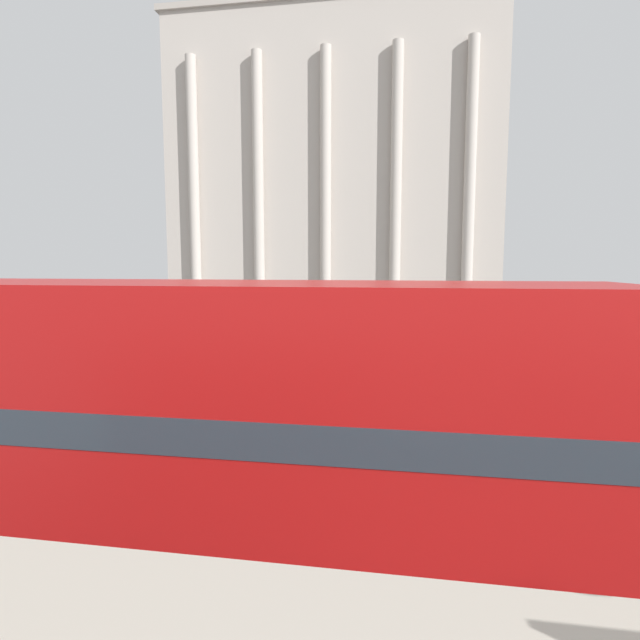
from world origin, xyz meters
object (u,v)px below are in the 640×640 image
(double_decker_bus, at_px, (195,416))
(plaza_building_left, at_px, (338,175))
(car_black, at_px, (313,330))
(pedestrian_blue, at_px, (309,339))
(pedestrian_olive, at_px, (548,354))
(pedestrian_grey, at_px, (584,347))
(traffic_light_mid, at_px, (483,318))

(double_decker_bus, xyz_separation_m, plaza_building_left, (-3.45, 42.73, 10.73))
(car_black, height_order, pedestrian_blue, pedestrian_blue)
(plaza_building_left, height_order, pedestrian_blue, plaza_building_left)
(pedestrian_blue, distance_m, pedestrian_olive, 10.18)
(car_black, height_order, pedestrian_grey, pedestrian_grey)
(double_decker_bus, bearing_deg, pedestrian_olive, 64.89)
(pedestrian_grey, bearing_deg, car_black, -141.33)
(double_decker_bus, xyz_separation_m, pedestrian_grey, (10.64, 16.29, -1.41))
(pedestrian_blue, height_order, pedestrian_olive, pedestrian_blue)
(pedestrian_olive, bearing_deg, pedestrian_blue, -173.63)
(pedestrian_grey, bearing_deg, traffic_light_mid, -85.76)
(double_decker_bus, bearing_deg, car_black, 101.70)
(traffic_light_mid, relative_size, pedestrian_grey, 2.25)
(plaza_building_left, relative_size, pedestrian_olive, 17.78)
(pedestrian_olive, xyz_separation_m, pedestrian_grey, (2.03, 1.99, -0.00))
(plaza_building_left, relative_size, traffic_light_mid, 7.92)
(double_decker_bus, bearing_deg, traffic_light_mid, 71.89)
(traffic_light_mid, bearing_deg, plaza_building_left, 107.71)
(plaza_building_left, height_order, pedestrian_grey, plaza_building_left)
(double_decker_bus, height_order, plaza_building_left, plaza_building_left)
(pedestrian_blue, distance_m, pedestrian_grey, 12.03)
(pedestrian_blue, bearing_deg, traffic_light_mid, -128.10)
(double_decker_bus, xyz_separation_m, pedestrian_olive, (8.61, 14.30, -1.41))
(pedestrian_blue, height_order, pedestrian_grey, pedestrian_blue)
(plaza_building_left, xyz_separation_m, car_black, (1.25, -20.94, -12.38))
(car_black, bearing_deg, double_decker_bus, -99.32)
(plaza_building_left, height_order, car_black, plaza_building_left)
(double_decker_bus, bearing_deg, pedestrian_grey, 62.81)
(double_decker_bus, height_order, pedestrian_blue, double_decker_bus)
(plaza_building_left, relative_size, pedestrian_blue, 16.56)
(plaza_building_left, xyz_separation_m, pedestrian_olive, (12.06, -28.44, -12.14))
(plaza_building_left, distance_m, car_black, 24.36)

